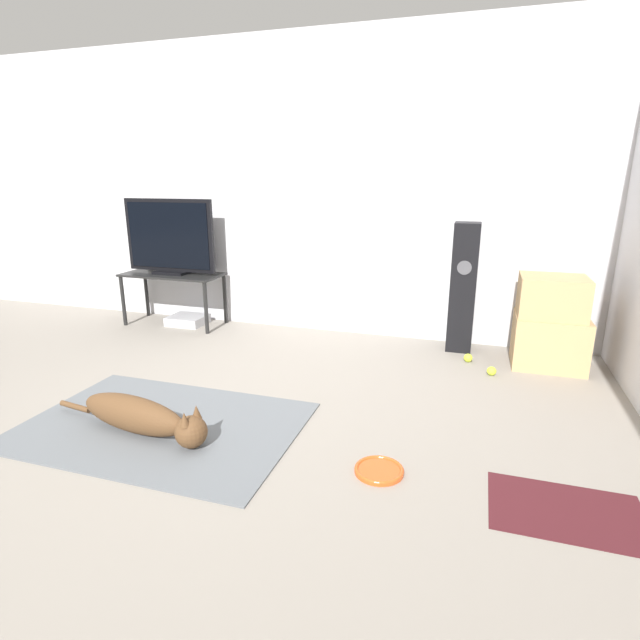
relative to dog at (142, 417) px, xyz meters
The scene contains 14 objects.
ground_plane 0.21m from the dog, 46.98° to the left, with size 12.00×12.00×0.00m, color gray.
wall_back 2.52m from the dog, 86.80° to the left, with size 8.00×0.06×2.55m.
area_rug 0.16m from the dog, 73.76° to the left, with size 1.57×1.07×0.01m.
dog is the anchor object (origin of this frame).
frisbee 1.32m from the dog, ahead, with size 0.24×0.24×0.03m.
cardboard_box_lower 2.91m from the dog, 39.23° to the left, with size 0.51×0.43×0.39m.
cardboard_box_upper 2.93m from the dog, 39.62° to the left, with size 0.47×0.39×0.30m.
floor_speaker 2.60m from the dog, 51.64° to the left, with size 0.20×0.20×1.04m.
tv_stand 2.24m from the dog, 118.71° to the left, with size 0.95×0.42×0.50m.
tv 2.34m from the dog, 118.67° to the left, with size 0.91×0.20×0.69m.
tennis_ball_by_boxes 2.38m from the dog, 39.01° to the left, with size 0.07×0.07×0.07m.
tennis_ball_near_speaker 2.41m from the dog, 45.82° to the left, with size 0.07×0.07×0.07m.
game_console 2.19m from the dog, 115.78° to the left, with size 0.35×0.29×0.08m.
door_mat 2.14m from the dog, ahead, with size 0.64×0.43×0.01m.
Camera 1 is at (1.56, -2.21, 1.38)m, focal length 28.00 mm.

